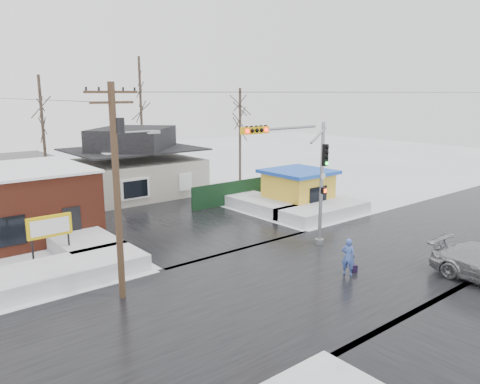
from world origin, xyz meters
TOP-DOWN VIEW (x-y plane):
  - ground at (0.00, 0.00)m, footprint 120.00×120.00m
  - road_ns at (0.00, 0.00)m, footprint 10.00×120.00m
  - road_ew at (0.00, 0.00)m, footprint 120.00×10.00m
  - snowbank_nw at (-9.00, 7.00)m, footprint 7.00×3.00m
  - snowbank_ne at (9.00, 7.00)m, footprint 7.00×3.00m
  - snowbank_nside_w at (-7.00, 12.00)m, footprint 3.00×8.00m
  - snowbank_nside_e at (7.00, 12.00)m, footprint 3.00×8.00m
  - traffic_signal at (2.43, 2.97)m, footprint 6.05×0.68m
  - utility_pole at (-7.93, 3.50)m, footprint 3.15×0.44m
  - marquee_sign at (-9.00, 9.49)m, footprint 2.20×0.21m
  - house at (2.00, 22.00)m, footprint 10.40×8.40m
  - kiosk at (9.50, 9.99)m, footprint 4.60×4.60m
  - fence at (6.50, 14.00)m, footprint 8.00×0.12m
  - tree_far_left at (-4.00, 26.00)m, footprint 3.00×3.00m
  - tree_far_mid at (6.00, 28.00)m, footprint 3.00×3.00m
  - tree_far_right at (12.00, 20.00)m, footprint 3.00×3.00m
  - pedestrian at (1.47, -1.00)m, footprint 0.65×0.78m
  - shopping_bag at (1.96, -1.04)m, footprint 0.30×0.20m

SIDE VIEW (x-z plane):
  - ground at x=0.00m, z-range 0.00..0.00m
  - road_ns at x=0.00m, z-range 0.00..0.02m
  - road_ew at x=0.00m, z-range 0.00..0.02m
  - shopping_bag at x=1.96m, z-range 0.00..0.35m
  - snowbank_nw at x=-9.00m, z-range 0.00..0.80m
  - snowbank_ne at x=9.00m, z-range 0.00..0.80m
  - snowbank_nside_w at x=-7.00m, z-range 0.00..0.80m
  - snowbank_nside_e at x=7.00m, z-range 0.00..0.80m
  - fence at x=6.50m, z-range 0.00..1.80m
  - pedestrian at x=1.47m, z-range 0.00..1.81m
  - kiosk at x=9.50m, z-range 0.03..2.90m
  - marquee_sign at x=-9.00m, z-range 0.65..3.20m
  - house at x=2.00m, z-range -0.26..5.50m
  - traffic_signal at x=2.43m, z-range 1.04..8.04m
  - utility_pole at x=-7.93m, z-range 0.61..9.61m
  - tree_far_right at x=12.00m, z-range 2.66..11.66m
  - tree_far_left at x=-4.00m, z-range 2.95..12.95m
  - tree_far_mid at x=6.00m, z-range 3.54..15.54m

